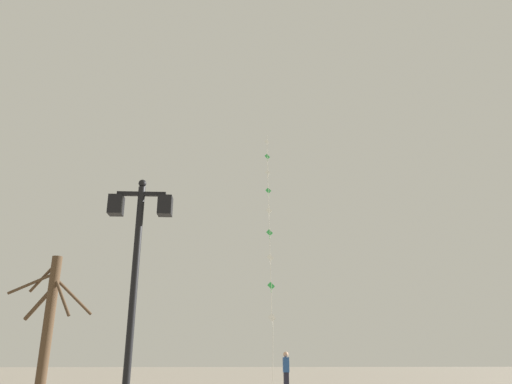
{
  "coord_description": "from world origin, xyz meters",
  "views": [
    {
      "loc": [
        -1.14,
        -2.45,
        1.39
      ],
      "look_at": [
        0.08,
        23.06,
        10.25
      ],
      "focal_mm": 33.96,
      "sensor_mm": 36.0,
      "label": 1
    }
  ],
  "objects_px": {
    "bare_tree": "(48,326)",
    "twin_lantern_lamp_post": "(137,252)",
    "kite_flyer": "(286,372)",
    "kite_train": "(269,223)"
  },
  "relations": [
    {
      "from": "kite_flyer",
      "to": "kite_train",
      "type": "bearing_deg",
      "value": 0.29
    },
    {
      "from": "kite_train",
      "to": "twin_lantern_lamp_post",
      "type": "bearing_deg",
      "value": -101.73
    },
    {
      "from": "twin_lantern_lamp_post",
      "to": "kite_train",
      "type": "bearing_deg",
      "value": 78.27
    },
    {
      "from": "bare_tree",
      "to": "twin_lantern_lamp_post",
      "type": "bearing_deg",
      "value": -55.71
    },
    {
      "from": "kite_train",
      "to": "bare_tree",
      "type": "height_order",
      "value": "kite_train"
    },
    {
      "from": "kite_train",
      "to": "kite_flyer",
      "type": "height_order",
      "value": "kite_train"
    },
    {
      "from": "twin_lantern_lamp_post",
      "to": "bare_tree",
      "type": "height_order",
      "value": "twin_lantern_lamp_post"
    },
    {
      "from": "kite_flyer",
      "to": "bare_tree",
      "type": "relative_size",
      "value": 0.4
    },
    {
      "from": "kite_train",
      "to": "bare_tree",
      "type": "xyz_separation_m",
      "value": [
        -7.41,
        -15.18,
        -7.26
      ]
    },
    {
      "from": "twin_lantern_lamp_post",
      "to": "kite_flyer",
      "type": "distance_m",
      "value": 13.09
    }
  ]
}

